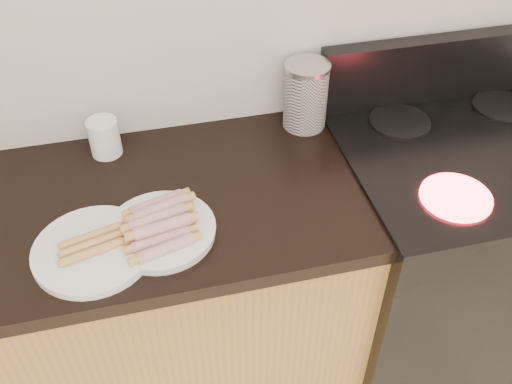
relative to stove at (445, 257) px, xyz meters
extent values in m
cube|color=black|center=(0.00, 0.00, -0.01)|extent=(0.76, 0.65, 0.90)
cube|color=black|center=(0.00, 0.00, 0.45)|extent=(0.76, 0.65, 0.01)
cube|color=black|center=(0.00, 0.28, 0.55)|extent=(0.76, 0.06, 0.20)
cylinder|color=#FF1E2D|center=(-0.17, -0.17, 0.46)|extent=(0.18, 0.18, 0.01)
cylinder|color=black|center=(-0.17, 0.17, 0.46)|extent=(0.18, 0.18, 0.01)
cylinder|color=black|center=(0.17, 0.17, 0.46)|extent=(0.18, 0.18, 0.01)
cylinder|color=white|center=(-0.91, -0.11, 0.45)|extent=(0.31, 0.31, 0.02)
cylinder|color=white|center=(-1.07, -0.13, 0.45)|extent=(0.36, 0.36, 0.02)
cylinder|color=maroon|center=(-0.91, -0.19, 0.48)|extent=(0.14, 0.06, 0.03)
cylinder|color=maroon|center=(-0.91, -0.16, 0.48)|extent=(0.14, 0.06, 0.03)
cylinder|color=maroon|center=(-0.91, -0.13, 0.48)|extent=(0.14, 0.06, 0.03)
cylinder|color=maroon|center=(-0.91, -0.09, 0.48)|extent=(0.14, 0.06, 0.03)
cylinder|color=maroon|center=(-0.91, -0.06, 0.48)|extent=(0.14, 0.06, 0.03)
cylinder|color=maroon|center=(-0.91, -0.03, 0.48)|extent=(0.14, 0.06, 0.03)
cylinder|color=maroon|center=(-0.91, -0.14, 0.50)|extent=(0.14, 0.06, 0.03)
cylinder|color=maroon|center=(-0.91, -0.11, 0.50)|extent=(0.14, 0.06, 0.03)
cylinder|color=maroon|center=(-0.91, -0.08, 0.50)|extent=(0.14, 0.06, 0.03)
cylinder|color=orange|center=(-1.07, -0.16, 0.47)|extent=(0.14, 0.05, 0.02)
cylinder|color=orange|center=(-1.07, -0.13, 0.47)|extent=(0.14, 0.05, 0.02)
cylinder|color=orange|center=(-1.07, -0.11, 0.47)|extent=(0.14, 0.05, 0.02)
cylinder|color=white|center=(-0.44, 0.24, 0.54)|extent=(0.13, 0.13, 0.19)
cylinder|color=silver|center=(-0.44, 0.24, 0.64)|extent=(0.13, 0.13, 0.01)
cylinder|color=white|center=(-1.02, 0.24, 0.50)|extent=(0.10, 0.10, 0.11)
camera|label=1|loc=(-0.91, -1.08, 1.43)|focal=40.00mm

